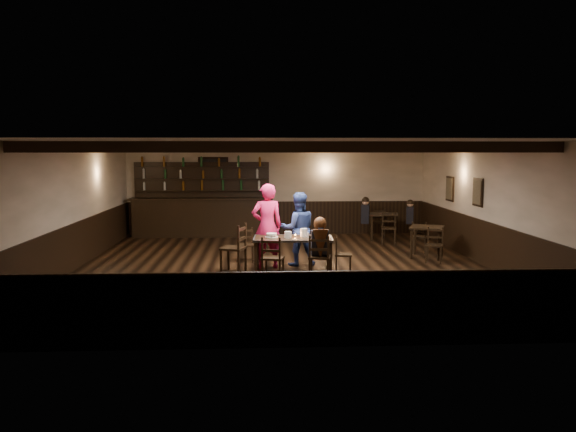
{
  "coord_description": "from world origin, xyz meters",
  "views": [
    {
      "loc": [
        -0.47,
        -12.02,
        2.54
      ],
      "look_at": [
        0.12,
        0.2,
        1.11
      ],
      "focal_mm": 35.0,
      "sensor_mm": 36.0,
      "label": 1
    }
  ],
  "objects_px": {
    "cake": "(272,235)",
    "chair_near_right": "(319,254)",
    "man_blue": "(298,229)",
    "chair_near_left": "(272,255)",
    "bar_counter": "(202,212)",
    "woman_pink": "(267,226)",
    "dining_table": "(293,241)"
  },
  "relations": [
    {
      "from": "chair_near_right",
      "to": "man_blue",
      "type": "xyz_separation_m",
      "value": [
        -0.32,
        1.47,
        0.29
      ]
    },
    {
      "from": "chair_near_left",
      "to": "man_blue",
      "type": "relative_size",
      "value": 0.54
    },
    {
      "from": "bar_counter",
      "to": "chair_near_right",
      "type": "bearing_deg",
      "value": -63.93
    },
    {
      "from": "dining_table",
      "to": "cake",
      "type": "relative_size",
      "value": 6.13
    },
    {
      "from": "cake",
      "to": "chair_near_right",
      "type": "bearing_deg",
      "value": -37.43
    },
    {
      "from": "chair_near_right",
      "to": "man_blue",
      "type": "distance_m",
      "value": 1.53
    },
    {
      "from": "bar_counter",
      "to": "dining_table",
      "type": "bearing_deg",
      "value": -65.25
    },
    {
      "from": "man_blue",
      "to": "chair_near_right",
      "type": "bearing_deg",
      "value": 96.15
    },
    {
      "from": "chair_near_right",
      "to": "cake",
      "type": "distance_m",
      "value": 1.19
    },
    {
      "from": "chair_near_right",
      "to": "chair_near_left",
      "type": "bearing_deg",
      "value": -179.84
    },
    {
      "from": "chair_near_left",
      "to": "chair_near_right",
      "type": "xyz_separation_m",
      "value": [
        0.93,
        0.0,
        0.01
      ]
    },
    {
      "from": "dining_table",
      "to": "man_blue",
      "type": "distance_m",
      "value": 0.82
    },
    {
      "from": "dining_table",
      "to": "chair_near_left",
      "type": "distance_m",
      "value": 0.83
    },
    {
      "from": "man_blue",
      "to": "cake",
      "type": "distance_m",
      "value": 0.98
    },
    {
      "from": "dining_table",
      "to": "cake",
      "type": "xyz_separation_m",
      "value": [
        -0.44,
        0.03,
        0.11
      ]
    },
    {
      "from": "cake",
      "to": "chair_near_left",
      "type": "bearing_deg",
      "value": -90.59
    },
    {
      "from": "chair_near_right",
      "to": "cake",
      "type": "xyz_separation_m",
      "value": [
        -0.92,
        0.71,
        0.27
      ]
    },
    {
      "from": "bar_counter",
      "to": "woman_pink",
      "type": "bearing_deg",
      "value": -68.2
    },
    {
      "from": "cake",
      "to": "bar_counter",
      "type": "distance_m",
      "value": 5.59
    },
    {
      "from": "woman_pink",
      "to": "man_blue",
      "type": "distance_m",
      "value": 0.75
    },
    {
      "from": "chair_near_left",
      "to": "dining_table",
      "type": "bearing_deg",
      "value": 56.6
    },
    {
      "from": "chair_near_right",
      "to": "cake",
      "type": "relative_size",
      "value": 3.29
    },
    {
      "from": "chair_near_right",
      "to": "cake",
      "type": "bearing_deg",
      "value": 142.57
    },
    {
      "from": "chair_near_right",
      "to": "bar_counter",
      "type": "xyz_separation_m",
      "value": [
        -2.9,
        5.93,
        0.2
      ]
    },
    {
      "from": "chair_near_left",
      "to": "man_blue",
      "type": "distance_m",
      "value": 1.63
    },
    {
      "from": "chair_near_left",
      "to": "bar_counter",
      "type": "height_order",
      "value": "bar_counter"
    },
    {
      "from": "woman_pink",
      "to": "bar_counter",
      "type": "distance_m",
      "value": 5.09
    },
    {
      "from": "chair_near_right",
      "to": "woman_pink",
      "type": "xyz_separation_m",
      "value": [
        -1.01,
        1.21,
        0.4
      ]
    },
    {
      "from": "dining_table",
      "to": "woman_pink",
      "type": "distance_m",
      "value": 0.79
    },
    {
      "from": "chair_near_left",
      "to": "cake",
      "type": "distance_m",
      "value": 0.76
    },
    {
      "from": "woman_pink",
      "to": "man_blue",
      "type": "relative_size",
      "value": 1.13
    },
    {
      "from": "chair_near_right",
      "to": "bar_counter",
      "type": "relative_size",
      "value": 0.21
    }
  ]
}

